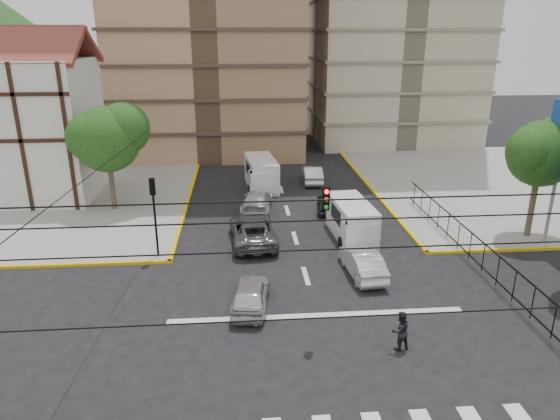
{
  "coord_description": "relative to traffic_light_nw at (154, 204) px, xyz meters",
  "views": [
    {
      "loc": [
        -3.16,
        -17.62,
        11.64
      ],
      "look_at": [
        -1.41,
        3.88,
        4.0
      ],
      "focal_mm": 32.0,
      "sensor_mm": 36.0,
      "label": 1
    }
  ],
  "objects": [
    {
      "name": "ground",
      "position": [
        7.8,
        -7.8,
        -3.11
      ],
      "size": [
        160.0,
        160.0,
        0.0
      ],
      "primitive_type": "plane",
      "color": "black",
      "rests_on": "ground"
    },
    {
      "name": "sidewalk_nw",
      "position": [
        -12.2,
        12.2,
        -3.04
      ],
      "size": [
        26.0,
        26.0,
        0.15
      ],
      "primitive_type": "cube",
      "color": "gray",
      "rests_on": "ground"
    },
    {
      "name": "sidewalk_ne",
      "position": [
        27.8,
        12.2,
        -3.04
      ],
      "size": [
        26.0,
        26.0,
        0.15
      ],
      "primitive_type": "cube",
      "color": "gray",
      "rests_on": "ground"
    },
    {
      "name": "stop_line",
      "position": [
        7.8,
        -6.6,
        -3.11
      ],
      "size": [
        13.0,
        0.4,
        0.01
      ],
      "primitive_type": "cube",
      "color": "silver",
      "rests_on": "ground"
    },
    {
      "name": "tudor_building",
      "position": [
        -11.2,
        12.2,
        2.14
      ],
      "size": [
        10.8,
        8.05,
        12.23
      ],
      "color": "silver",
      "rests_on": "ground"
    },
    {
      "name": "park_fence",
      "position": [
        16.8,
        -3.3,
        -3.11
      ],
      "size": [
        0.1,
        22.5,
        1.66
      ],
      "primitive_type": null,
      "color": "black",
      "rests_on": "ground"
    },
    {
      "name": "tree_park_c",
      "position": [
        21.89,
        1.21,
        2.22
      ],
      "size": [
        4.65,
        3.8,
        7.25
      ],
      "color": "#473828",
      "rests_on": "ground"
    },
    {
      "name": "tree_tudor",
      "position": [
        -4.1,
        8.21,
        2.11
      ],
      "size": [
        5.39,
        4.4,
        7.43
      ],
      "color": "#473828",
      "rests_on": "ground"
    },
    {
      "name": "traffic_light_nw",
      "position": [
        0.0,
        0.0,
        0.0
      ],
      "size": [
        0.28,
        0.22,
        4.4
      ],
      "color": "black",
      "rests_on": "ground"
    },
    {
      "name": "traffic_light_hanging",
      "position": [
        7.8,
        -9.84,
        2.79
      ],
      "size": [
        18.0,
        9.12,
        0.92
      ],
      "color": "black",
      "rests_on": "ground"
    },
    {
      "name": "van_right_lane",
      "position": [
        11.18,
        1.82,
        -2.03
      ],
      "size": [
        2.27,
        5.05,
        2.22
      ],
      "rotation": [
        0.0,
        0.0,
        0.07
      ],
      "color": "silver",
      "rests_on": "ground"
    },
    {
      "name": "van_left_lane",
      "position": [
        6.26,
        12.61,
        -1.96
      ],
      "size": [
        2.61,
        5.47,
        2.38
      ],
      "rotation": [
        0.0,
        0.0,
        0.11
      ],
      "color": "silver",
      "rests_on": "ground"
    },
    {
      "name": "car_silver_front_left",
      "position": [
        4.94,
        -5.6,
        -2.45
      ],
      "size": [
        2.04,
        4.03,
        1.32
      ],
      "primitive_type": "imported",
      "rotation": [
        0.0,
        0.0,
        3.01
      ],
      "color": "silver",
      "rests_on": "ground"
    },
    {
      "name": "car_white_front_right",
      "position": [
        10.69,
        -2.88,
        -2.43
      ],
      "size": [
        1.74,
        4.22,
        1.36
      ],
      "primitive_type": "imported",
      "rotation": [
        0.0,
        0.0,
        3.22
      ],
      "color": "silver",
      "rests_on": "ground"
    },
    {
      "name": "car_grey_mid_left",
      "position": [
        5.24,
        1.78,
        -2.36
      ],
      "size": [
        2.86,
        5.57,
        1.5
      ],
      "primitive_type": "imported",
      "rotation": [
        0.0,
        0.0,
        3.21
      ],
      "color": "#5B5F63",
      "rests_on": "ground"
    },
    {
      "name": "car_silver_rear_left",
      "position": [
        5.71,
        7.4,
        -2.41
      ],
      "size": [
        2.6,
        5.05,
        1.4
      ],
      "primitive_type": "imported",
      "rotation": [
        0.0,
        0.0,
        3.0
      ],
      "color": "silver",
      "rests_on": "ground"
    },
    {
      "name": "car_darkgrey_mid_right",
      "position": [
        10.61,
        6.86,
        -2.48
      ],
      "size": [
        2.02,
        3.88,
        1.26
      ],
      "primitive_type": "imported",
      "rotation": [
        0.0,
        0.0,
        2.99
      ],
      "color": "#2A2A2D",
      "rests_on": "ground"
    },
    {
      "name": "car_white_rear_right",
      "position": [
        10.5,
        13.95,
        -2.41
      ],
      "size": [
        1.65,
        4.29,
        1.39
      ],
      "primitive_type": "imported",
      "rotation": [
        0.0,
        0.0,
        3.1
      ],
      "color": "silver",
      "rests_on": "ground"
    },
    {
      "name": "pedestrian_crosswalk",
      "position": [
        10.62,
        -9.26,
        -2.3
      ],
      "size": [
        0.93,
        0.81,
        1.63
      ],
      "primitive_type": "imported",
      "rotation": [
        0.0,
        0.0,
        3.42
      ],
      "color": "black",
      "rests_on": "ground"
    }
  ]
}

